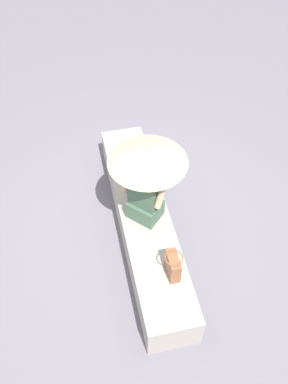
{
  "coord_description": "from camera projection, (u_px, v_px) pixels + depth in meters",
  "views": [
    {
      "loc": [
        2.75,
        -0.6,
        4.0
      ],
      "look_at": [
        0.04,
        -0.0,
        0.8
      ],
      "focal_mm": 37.58,
      "sensor_mm": 36.0,
      "label": 1
    }
  ],
  "objects": [
    {
      "name": "parasol",
      "position": [
        148.0,
        155.0,
        3.87
      ],
      "size": [
        0.8,
        0.8,
        0.99
      ],
      "color": "#B7B7BC",
      "rests_on": "stone_bench"
    },
    {
      "name": "ground_plane",
      "position": [
        144.0,
        233.0,
        4.87
      ],
      "size": [
        14.0,
        14.0,
        0.0
      ],
      "primitive_type": "plane",
      "color": "slate"
    },
    {
      "name": "person_seated",
      "position": [
        144.0,
        192.0,
        4.2
      ],
      "size": [
        0.47,
        0.47,
        0.9
      ],
      "color": "#47664C",
      "rests_on": "stone_bench"
    },
    {
      "name": "handbag_black",
      "position": [
        173.0,
        265.0,
        3.9
      ],
      "size": [
        0.24,
        0.18,
        0.29
      ],
      "color": "brown",
      "rests_on": "stone_bench"
    },
    {
      "name": "stone_bench",
      "position": [
        144.0,
        222.0,
        4.7
      ],
      "size": [
        2.86,
        0.54,
        0.45
      ],
      "primitive_type": "cube",
      "color": "#A8A093",
      "rests_on": "ground"
    }
  ]
}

